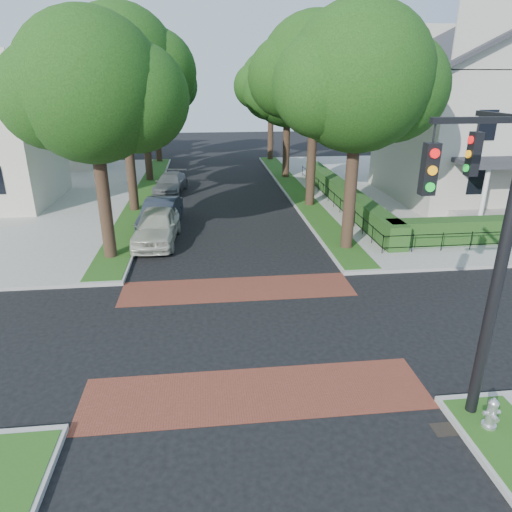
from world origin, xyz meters
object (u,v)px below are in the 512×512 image
(parked_car_front, at_px, (156,226))
(parked_car_rear, at_px, (170,183))
(traffic_signal, at_px, (493,230))
(parked_car_middle, at_px, (161,214))
(fire_hydrant, at_px, (491,414))

(parked_car_front, height_order, parked_car_rear, parked_car_front)
(traffic_signal, xyz_separation_m, parked_car_rear, (-8.49, 24.39, -4.03))
(parked_car_front, distance_m, parked_car_rear, 10.89)
(parked_car_rear, bearing_deg, traffic_signal, -63.12)
(parked_car_front, relative_size, parked_car_middle, 1.05)
(parked_car_middle, height_order, fire_hydrant, parked_car_middle)
(traffic_signal, distance_m, parked_car_middle, 18.51)
(parked_car_rear, height_order, fire_hydrant, parked_car_rear)
(parked_car_middle, distance_m, parked_car_rear, 8.42)
(parked_car_middle, relative_size, fire_hydrant, 5.96)
(traffic_signal, relative_size, parked_car_rear, 1.70)
(parked_car_front, height_order, fire_hydrant, parked_car_front)
(parked_car_middle, relative_size, parked_car_rear, 1.02)
(traffic_signal, xyz_separation_m, parked_car_middle, (-8.49, 15.97, -3.92))
(parked_car_middle, bearing_deg, traffic_signal, -54.60)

